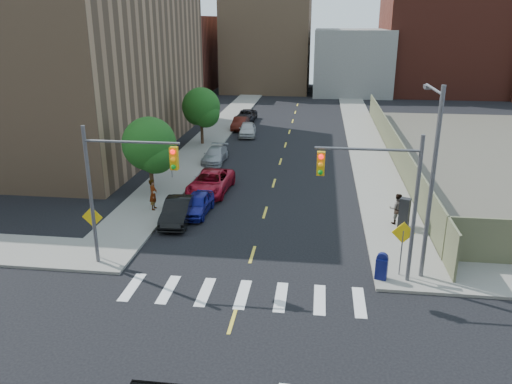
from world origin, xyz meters
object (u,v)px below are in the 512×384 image
(payphone, at_px, (404,214))
(pedestrian_west, at_px, (153,194))
(parked_car_white, at_px, (247,129))
(parked_car_silver, at_px, (215,155))
(mailbox, at_px, (382,266))
(parked_car_maroon, at_px, (240,123))
(parked_car_black, at_px, (178,211))
(pedestrian_east, at_px, (397,209))
(parked_car_red, at_px, (211,182))
(parked_car_grey, at_px, (247,115))
(parked_car_blue, at_px, (197,204))

(payphone, distance_m, pedestrian_west, 15.25)
(parked_car_white, bearing_deg, payphone, -67.35)
(parked_car_silver, bearing_deg, mailbox, -57.46)
(parked_car_maroon, xyz_separation_m, payphone, (13.69, -26.44, 0.41))
(parked_car_black, height_order, parked_car_silver, parked_car_black)
(parked_car_white, bearing_deg, mailbox, -75.71)
(payphone, xyz_separation_m, pedestrian_east, (-0.31, 0.75, 0.00))
(payphone, bearing_deg, parked_car_silver, 160.39)
(parked_car_silver, xyz_separation_m, mailbox, (11.80, -19.08, 0.15))
(pedestrian_west, distance_m, pedestrian_east, 14.89)
(payphone, distance_m, pedestrian_east, 0.81)
(parked_car_red, bearing_deg, payphone, -19.56)
(parked_car_maroon, relative_size, pedestrian_west, 2.05)
(parked_car_red, distance_m, mailbox, 15.43)
(pedestrian_west, bearing_deg, parked_car_grey, -7.18)
(parked_car_red, relative_size, mailbox, 4.19)
(parked_car_black, relative_size, mailbox, 3.34)
(parked_car_white, distance_m, pedestrian_east, 25.56)
(parked_car_maroon, bearing_deg, parked_car_blue, -85.19)
(parked_car_grey, bearing_deg, mailbox, -72.73)
(parked_car_silver, distance_m, parked_car_maroon, 13.47)
(payphone, xyz_separation_m, pedestrian_west, (-15.20, 1.22, 0.06))
(parked_car_blue, distance_m, parked_car_maroon, 25.34)
(parked_car_blue, relative_size, parked_car_silver, 0.90)
(parked_car_blue, height_order, parked_car_silver, parked_car_blue)
(parked_car_grey, height_order, pedestrian_west, pedestrian_west)
(parked_car_red, distance_m, parked_car_white, 18.07)
(pedestrian_west, bearing_deg, mailbox, -123.12)
(parked_car_red, relative_size, parked_car_silver, 1.26)
(parked_car_grey, height_order, mailbox, mailbox)
(parked_car_black, relative_size, pedestrian_east, 2.34)
(parked_car_black, bearing_deg, pedestrian_west, 138.20)
(parked_car_silver, height_order, payphone, payphone)
(parked_car_grey, bearing_deg, parked_car_blue, -87.73)
(parked_car_blue, bearing_deg, mailbox, -31.96)
(parked_car_black, relative_size, payphone, 2.34)
(parked_car_black, bearing_deg, parked_car_grey, 86.57)
(parked_car_red, xyz_separation_m, parked_car_white, (-0.01, 18.07, -0.03))
(parked_car_blue, height_order, pedestrian_west, pedestrian_west)
(parked_car_blue, xyz_separation_m, pedestrian_west, (-2.81, 0.08, 0.47))
(parked_car_blue, xyz_separation_m, parked_car_silver, (-1.30, 11.84, -0.04))
(parked_car_red, bearing_deg, parked_car_silver, 102.71)
(parked_car_black, height_order, parked_car_white, parked_car_white)
(parked_car_silver, bearing_deg, parked_car_red, -79.71)
(parked_car_white, bearing_deg, parked_car_grey, 93.60)
(parked_car_blue, distance_m, parked_car_grey, 30.32)
(parked_car_red, bearing_deg, mailbox, -43.89)
(parked_car_maroon, xyz_separation_m, mailbox, (11.80, -32.54, 0.11))
(mailbox, xyz_separation_m, pedestrian_east, (1.58, 6.85, 0.30))
(pedestrian_east, bearing_deg, parked_car_white, -62.00)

